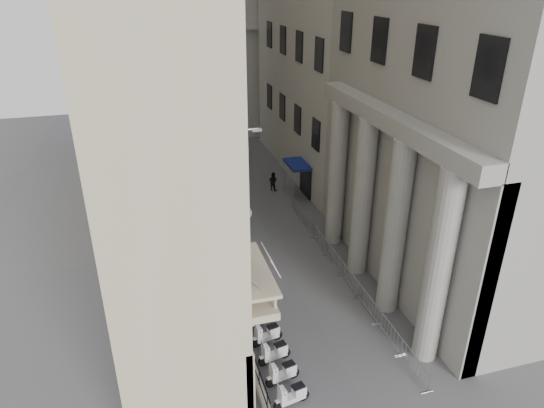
{
  "coord_description": "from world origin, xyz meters",
  "views": [
    {
      "loc": [
        -8.17,
        -9.98,
        17.26
      ],
      "look_at": [
        -0.89,
        15.87,
        4.5
      ],
      "focal_mm": 32.0,
      "sensor_mm": 36.0,
      "label": 1
    }
  ],
  "objects_px": {
    "scooter_0": "(292,405)",
    "street_lamp": "(222,189)",
    "pedestrian_a": "(234,188)",
    "security_tent": "(218,206)",
    "info_kiosk": "(214,242)",
    "pedestrian_b": "(273,181)"
  },
  "relations": [
    {
      "from": "scooter_0",
      "to": "street_lamp",
      "type": "distance_m",
      "value": 13.1
    },
    {
      "from": "pedestrian_a",
      "to": "scooter_0",
      "type": "bearing_deg",
      "value": 109.57
    },
    {
      "from": "security_tent",
      "to": "info_kiosk",
      "type": "xyz_separation_m",
      "value": [
        -0.59,
        -1.46,
        -1.98
      ]
    },
    {
      "from": "info_kiosk",
      "to": "pedestrian_b",
      "type": "height_order",
      "value": "pedestrian_b"
    },
    {
      "from": "info_kiosk",
      "to": "pedestrian_a",
      "type": "relative_size",
      "value": 0.92
    },
    {
      "from": "pedestrian_a",
      "to": "pedestrian_b",
      "type": "bearing_deg",
      "value": -144.91
    },
    {
      "from": "street_lamp",
      "to": "pedestrian_a",
      "type": "bearing_deg",
      "value": 73.53
    },
    {
      "from": "info_kiosk",
      "to": "pedestrian_b",
      "type": "xyz_separation_m",
      "value": [
        6.74,
        9.19,
        0.01
      ]
    },
    {
      "from": "street_lamp",
      "to": "pedestrian_a",
      "type": "relative_size",
      "value": 5.14
    },
    {
      "from": "pedestrian_a",
      "to": "pedestrian_b",
      "type": "distance_m",
      "value": 3.68
    },
    {
      "from": "security_tent",
      "to": "street_lamp",
      "type": "relative_size",
      "value": 0.45
    },
    {
      "from": "street_lamp",
      "to": "pedestrian_b",
      "type": "xyz_separation_m",
      "value": [
        6.35,
        11.1,
        -4.66
      ]
    },
    {
      "from": "info_kiosk",
      "to": "street_lamp",
      "type": "bearing_deg",
      "value": -77.03
    },
    {
      "from": "street_lamp",
      "to": "info_kiosk",
      "type": "relative_size",
      "value": 5.57
    },
    {
      "from": "pedestrian_a",
      "to": "pedestrian_b",
      "type": "xyz_separation_m",
      "value": [
        3.62,
        0.66,
        -0.04
      ]
    },
    {
      "from": "scooter_0",
      "to": "security_tent",
      "type": "height_order",
      "value": "security_tent"
    },
    {
      "from": "info_kiosk",
      "to": "pedestrian_b",
      "type": "bearing_deg",
      "value": 55.24
    },
    {
      "from": "scooter_0",
      "to": "info_kiosk",
      "type": "height_order",
      "value": "info_kiosk"
    },
    {
      "from": "scooter_0",
      "to": "security_tent",
      "type": "distance_m",
      "value": 15.5
    },
    {
      "from": "info_kiosk",
      "to": "pedestrian_a",
      "type": "height_order",
      "value": "pedestrian_a"
    },
    {
      "from": "security_tent",
      "to": "pedestrian_b",
      "type": "xyz_separation_m",
      "value": [
        6.14,
        7.73,
        -1.96
      ]
    },
    {
      "from": "security_tent",
      "to": "pedestrian_b",
      "type": "height_order",
      "value": "security_tent"
    }
  ]
}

